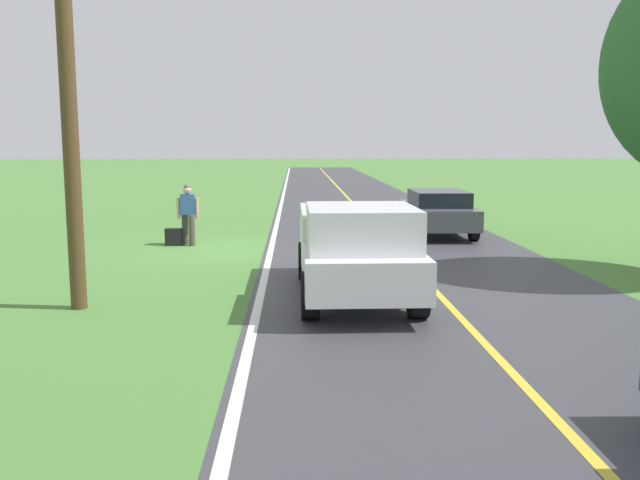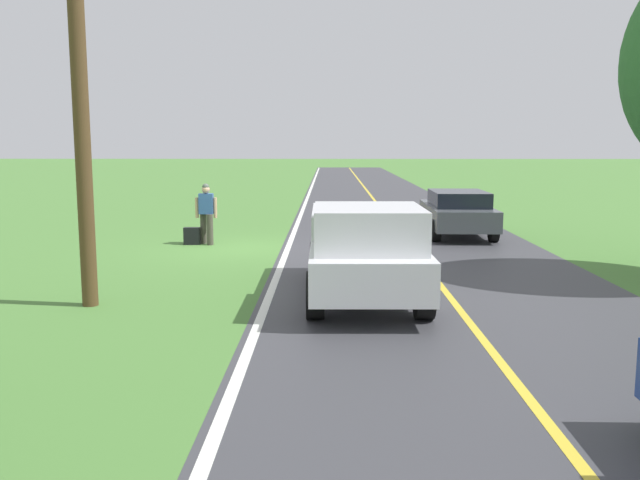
# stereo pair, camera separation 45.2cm
# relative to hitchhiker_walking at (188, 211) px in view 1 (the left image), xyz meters

# --- Properties ---
(ground_plane) EXTENTS (200.00, 200.00, 0.00)m
(ground_plane) POSITION_rel_hitchhiker_walking_xyz_m (-1.04, 0.78, -0.98)
(ground_plane) COLOR #4C7F38
(road_surface) EXTENTS (7.23, 120.00, 0.00)m
(road_surface) POSITION_rel_hitchhiker_walking_xyz_m (-5.81, 0.78, -0.98)
(road_surface) COLOR #3D3D42
(road_surface) RESTS_ON ground
(lane_edge_line) EXTENTS (0.16, 117.60, 0.00)m
(lane_edge_line) POSITION_rel_hitchhiker_walking_xyz_m (-2.37, 0.78, -0.98)
(lane_edge_line) COLOR silver
(lane_edge_line) RESTS_ON ground
(lane_centre_line) EXTENTS (0.14, 117.60, 0.00)m
(lane_centre_line) POSITION_rel_hitchhiker_walking_xyz_m (-5.81, 0.78, -0.98)
(lane_centre_line) COLOR gold
(lane_centre_line) RESTS_ON ground
(hitchhiker_walking) EXTENTS (0.62, 0.51, 1.75)m
(hitchhiker_walking) POSITION_rel_hitchhiker_walking_xyz_m (0.00, 0.00, 0.00)
(hitchhiker_walking) COLOR #4C473D
(hitchhiker_walking) RESTS_ON ground
(suitcase_carried) EXTENTS (0.47, 0.22, 0.49)m
(suitcase_carried) POSITION_rel_hitchhiker_walking_xyz_m (0.42, 0.10, -0.73)
(suitcase_carried) COLOR black
(suitcase_carried) RESTS_ON ground
(pickup_truck_passing) EXTENTS (2.14, 5.42, 1.82)m
(pickup_truck_passing) POSITION_rel_hitchhiker_walking_xyz_m (-4.18, 6.84, -0.01)
(pickup_truck_passing) COLOR silver
(pickup_truck_passing) RESTS_ON ground
(sedan_near_oncoming) EXTENTS (2.00, 4.44, 1.41)m
(sedan_near_oncoming) POSITION_rel_hitchhiker_walking_xyz_m (-7.54, -1.91, -0.23)
(sedan_near_oncoming) COLOR #4C5156
(sedan_near_oncoming) RESTS_ON ground
(utility_pole_roadside) EXTENTS (0.28, 0.28, 8.96)m
(utility_pole_roadside) POSITION_rel_hitchhiker_walking_xyz_m (0.79, 7.38, 3.50)
(utility_pole_roadside) COLOR brown
(utility_pole_roadside) RESTS_ON ground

